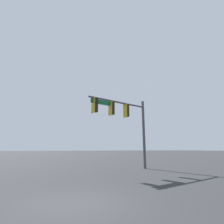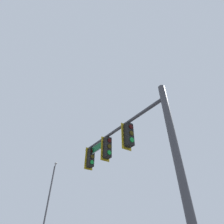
# 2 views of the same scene
# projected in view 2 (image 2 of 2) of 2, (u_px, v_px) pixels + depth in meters

# --- Properties ---
(signal_pole_near) EXTENTS (6.26, 1.56, 6.58)m
(signal_pole_near) POSITION_uv_depth(u_px,v_px,m) (128.00, 150.00, 7.55)
(signal_pole_near) COLOR #47474C
(signal_pole_near) RESTS_ON ground_plane
(street_lamp) EXTENTS (2.19, 0.36, 8.60)m
(street_lamp) POSITION_uv_depth(u_px,v_px,m) (49.00, 199.00, 19.05)
(street_lamp) COLOR #4C4C51
(street_lamp) RESTS_ON ground_plane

